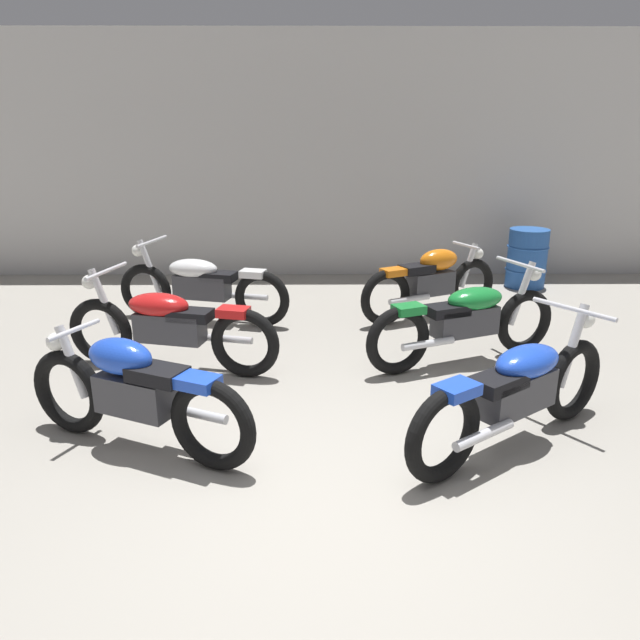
# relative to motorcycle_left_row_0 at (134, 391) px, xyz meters

# --- Properties ---
(ground_plane) EXTENTS (60.00, 60.00, 0.00)m
(ground_plane) POSITION_rel_motorcycle_left_row_0_xyz_m (1.34, -0.67, -0.46)
(ground_plane) COLOR gray
(back_wall) EXTENTS (12.71, 0.24, 3.60)m
(back_wall) POSITION_rel_motorcycle_left_row_0_xyz_m (1.34, 5.50, 1.34)
(back_wall) COLOR #BCBAB7
(back_wall) RESTS_ON ground
(motorcycle_left_row_0) EXTENTS (1.84, 0.91, 0.88)m
(motorcycle_left_row_0) POSITION_rel_motorcycle_left_row_0_xyz_m (0.00, 0.00, 0.00)
(motorcycle_left_row_0) COLOR black
(motorcycle_left_row_0) RESTS_ON ground
(motorcycle_left_row_1) EXTENTS (2.14, 0.78, 0.97)m
(motorcycle_left_row_1) POSITION_rel_motorcycle_left_row_0_xyz_m (-0.10, 1.50, -0.01)
(motorcycle_left_row_1) COLOR black
(motorcycle_left_row_1) RESTS_ON ground
(motorcycle_left_row_2) EXTENTS (2.13, 0.80, 0.97)m
(motorcycle_left_row_2) POSITION_rel_motorcycle_left_row_0_xyz_m (-0.06, 3.00, -0.01)
(motorcycle_left_row_2) COLOR black
(motorcycle_left_row_2) RESTS_ON ground
(motorcycle_right_row_0) EXTENTS (1.82, 1.36, 0.97)m
(motorcycle_right_row_0) POSITION_rel_motorcycle_left_row_0_xyz_m (2.76, 0.02, -0.01)
(motorcycle_right_row_0) COLOR black
(motorcycle_right_row_0) RESTS_ON ground
(motorcycle_right_row_1) EXTENTS (2.05, 1.02, 0.97)m
(motorcycle_right_row_1) POSITION_rel_motorcycle_left_row_0_xyz_m (2.79, 1.66, -0.01)
(motorcycle_right_row_1) COLOR black
(motorcycle_right_row_1) RESTS_ON ground
(motorcycle_right_row_2) EXTENTS (1.81, 0.98, 0.88)m
(motorcycle_right_row_2) POSITION_rel_motorcycle_left_row_0_xyz_m (2.72, 3.15, 0.00)
(motorcycle_right_row_2) COLOR black
(motorcycle_right_row_2) RESTS_ON ground
(oil_drum) EXTENTS (0.59, 0.59, 0.85)m
(oil_drum) POSITION_rel_motorcycle_left_row_0_xyz_m (4.38, 4.61, -0.03)
(oil_drum) COLOR #23519E
(oil_drum) RESTS_ON ground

